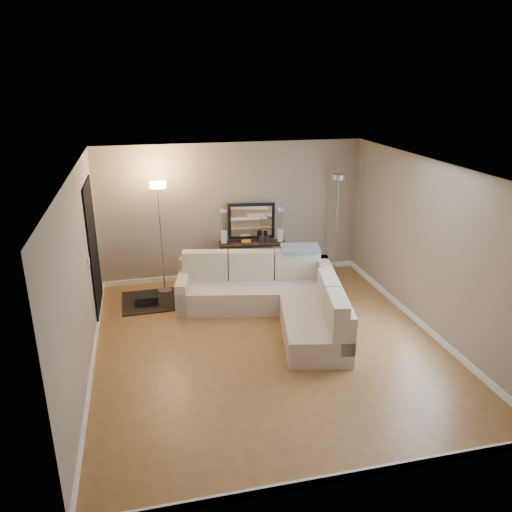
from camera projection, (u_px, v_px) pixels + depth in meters
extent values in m
cube|color=olive|center=(268.00, 344.00, 7.39)|extent=(5.00, 5.50, 0.01)
cube|color=white|center=(270.00, 168.00, 6.49)|extent=(5.00, 5.50, 0.01)
cube|color=gray|center=(233.00, 212.00, 9.47)|extent=(5.00, 0.02, 2.60)
cube|color=gray|center=(347.00, 369.00, 4.42)|extent=(5.00, 0.02, 2.60)
cube|color=gray|center=(80.00, 277.00, 6.40)|extent=(0.02, 5.50, 2.60)
cube|color=gray|center=(431.00, 248.00, 7.48)|extent=(0.02, 5.50, 2.60)
cube|color=white|center=(234.00, 273.00, 9.87)|extent=(5.00, 0.03, 0.10)
cube|color=white|center=(338.00, 478.00, 4.87)|extent=(5.00, 0.03, 0.10)
cube|color=white|center=(93.00, 361.00, 6.84)|extent=(0.03, 5.50, 0.10)
cube|color=white|center=(420.00, 323.00, 7.90)|extent=(0.03, 5.50, 0.10)
cube|color=black|center=(94.00, 249.00, 8.04)|extent=(0.02, 1.20, 2.20)
cube|color=white|center=(89.00, 262.00, 7.22)|extent=(0.02, 0.08, 0.12)
cube|color=#C4B19E|center=(255.00, 295.00, 8.55)|extent=(2.71, 1.39, 0.40)
cube|color=#C4B19E|center=(254.00, 272.00, 8.78)|extent=(2.57, 0.71, 0.56)
cube|color=#C4B19E|center=(183.00, 291.00, 8.49)|extent=(0.35, 0.91, 0.56)
cube|color=#C4B19E|center=(314.00, 329.00, 7.40)|extent=(1.19, 1.74, 0.40)
cube|color=#C4B19E|center=(333.00, 299.00, 7.74)|extent=(0.69, 2.48, 0.56)
cube|color=beige|center=(205.00, 265.00, 8.59)|extent=(0.80, 0.37, 0.52)
cube|color=beige|center=(251.00, 265.00, 8.61)|extent=(0.80, 0.37, 0.52)
cube|color=beige|center=(297.00, 264.00, 8.64)|extent=(0.80, 0.37, 0.52)
cube|color=beige|center=(328.00, 292.00, 7.53)|extent=(0.36, 0.74, 0.52)
cube|color=beige|center=(337.00, 314.00, 6.83)|extent=(0.36, 0.74, 0.52)
cube|color=slate|center=(300.00, 248.00, 8.56)|extent=(0.71, 0.47, 0.09)
cube|color=black|center=(252.00, 243.00, 9.41)|extent=(1.29, 0.49, 0.04)
cube|color=black|center=(222.00, 266.00, 9.36)|extent=(0.05, 0.05, 0.73)
cube|color=black|center=(222.00, 261.00, 9.62)|extent=(0.05, 0.05, 0.73)
cube|color=black|center=(283.00, 264.00, 9.48)|extent=(0.05, 0.05, 0.73)
cube|color=black|center=(281.00, 259.00, 9.73)|extent=(0.05, 0.05, 0.73)
cube|color=black|center=(252.00, 272.00, 9.61)|extent=(1.21, 0.45, 0.03)
cube|color=#BF3333|center=(225.00, 268.00, 9.53)|extent=(0.05, 0.16, 0.18)
cube|color=#3359A5|center=(227.00, 267.00, 9.53)|extent=(0.05, 0.16, 0.20)
cube|color=gold|center=(230.00, 266.00, 9.53)|extent=(0.06, 0.16, 0.22)
cube|color=#3F7F4C|center=(232.00, 267.00, 9.54)|extent=(0.07, 0.16, 0.18)
cube|color=#994C99|center=(235.00, 267.00, 9.54)|extent=(0.05, 0.16, 0.20)
cube|color=orange|center=(237.00, 266.00, 9.54)|extent=(0.05, 0.16, 0.22)
cube|color=#262626|center=(239.00, 267.00, 9.55)|extent=(0.06, 0.16, 0.18)
cube|color=#4C99B2|center=(242.00, 266.00, 9.55)|extent=(0.07, 0.16, 0.20)
cube|color=#B2A58C|center=(244.00, 266.00, 9.55)|extent=(0.05, 0.16, 0.22)
cube|color=brown|center=(246.00, 267.00, 9.57)|extent=(0.05, 0.16, 0.18)
cube|color=navy|center=(249.00, 266.00, 9.57)|extent=(0.06, 0.16, 0.20)
cube|color=gold|center=(251.00, 266.00, 9.57)|extent=(0.07, 0.16, 0.22)
cube|color=black|center=(251.00, 221.00, 9.43)|extent=(0.89, 0.15, 0.70)
cube|color=white|center=(251.00, 221.00, 9.41)|extent=(0.77, 0.11, 0.58)
cube|color=orange|center=(246.00, 241.00, 9.36)|extent=(0.19, 0.14, 0.04)
cube|color=black|center=(262.00, 239.00, 9.35)|extent=(0.10, 0.03, 0.13)
cube|color=black|center=(268.00, 239.00, 9.37)|extent=(0.08, 0.03, 0.11)
cylinder|color=silver|center=(224.00, 237.00, 9.31)|extent=(0.13, 0.13, 0.23)
cylinder|color=#38722D|center=(223.00, 223.00, 9.21)|extent=(0.09, 0.02, 0.40)
sphere|color=#E5598C|center=(221.00, 212.00, 9.14)|extent=(0.08, 0.08, 0.07)
cylinder|color=#38722D|center=(223.00, 222.00, 9.21)|extent=(0.05, 0.01, 0.42)
sphere|color=white|center=(222.00, 211.00, 9.14)|extent=(0.08, 0.08, 0.07)
cylinder|color=#38722D|center=(224.00, 222.00, 9.21)|extent=(0.01, 0.01, 0.44)
sphere|color=#598CE5|center=(223.00, 210.00, 9.13)|extent=(0.08, 0.08, 0.07)
cylinder|color=#38722D|center=(224.00, 223.00, 9.22)|extent=(0.05, 0.01, 0.40)
sphere|color=#E58C4C|center=(224.00, 212.00, 9.15)|extent=(0.08, 0.08, 0.07)
cylinder|color=#38722D|center=(225.00, 222.00, 9.21)|extent=(0.10, 0.02, 0.42)
sphere|color=#D866B2|center=(225.00, 211.00, 9.14)|extent=(0.08, 0.08, 0.07)
cylinder|color=silver|center=(280.00, 235.00, 9.41)|extent=(0.13, 0.13, 0.23)
cylinder|color=#38722D|center=(280.00, 221.00, 9.32)|extent=(0.09, 0.02, 0.40)
sphere|color=#E5598C|center=(279.00, 211.00, 9.25)|extent=(0.08, 0.08, 0.07)
cylinder|color=#38722D|center=(280.00, 221.00, 9.32)|extent=(0.05, 0.01, 0.42)
sphere|color=white|center=(280.00, 210.00, 9.24)|extent=(0.08, 0.08, 0.07)
cylinder|color=#38722D|center=(280.00, 220.00, 9.31)|extent=(0.01, 0.01, 0.44)
sphere|color=#598CE5|center=(281.00, 209.00, 9.24)|extent=(0.08, 0.08, 0.07)
cylinder|color=#38722D|center=(281.00, 221.00, 9.32)|extent=(0.05, 0.01, 0.40)
sphere|color=#E58C4C|center=(282.00, 211.00, 9.25)|extent=(0.08, 0.08, 0.07)
cylinder|color=#38722D|center=(281.00, 221.00, 9.32)|extent=(0.10, 0.02, 0.42)
sphere|color=#D866B2|center=(283.00, 210.00, 9.25)|extent=(0.08, 0.08, 0.07)
cylinder|color=silver|center=(165.00, 290.00, 9.17)|extent=(0.27, 0.27, 0.03)
cylinder|color=silver|center=(162.00, 241.00, 8.84)|extent=(0.03, 0.03, 1.92)
cylinder|color=#FFBF72|center=(158.00, 185.00, 8.50)|extent=(0.29, 0.29, 0.09)
cylinder|color=silver|center=(334.00, 273.00, 9.98)|extent=(0.32, 0.32, 0.03)
cylinder|color=silver|center=(336.00, 227.00, 9.66)|extent=(0.04, 0.04, 1.90)
cylinder|color=silver|center=(339.00, 177.00, 9.32)|extent=(0.35, 0.35, 0.09)
cube|color=black|center=(161.00, 300.00, 8.80)|extent=(1.34, 1.02, 0.02)
cube|color=black|center=(147.00, 302.00, 8.64)|extent=(0.38, 0.27, 0.24)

